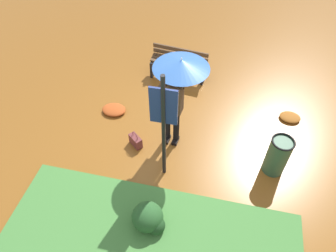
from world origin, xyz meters
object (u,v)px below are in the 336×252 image
person_with_umbrella (177,82)px  handbag (136,141)px  trash_bin (278,156)px  park_bench (179,63)px  info_sign_post (163,118)px

person_with_umbrella → handbag: bearing=-158.3°
handbag → trash_bin: size_ratio=0.44×
park_bench → trash_bin: bearing=-46.0°
person_with_umbrella → info_sign_post: 0.82m
info_sign_post → park_bench: (-0.30, 2.90, -1.04)m
info_sign_post → person_with_umbrella: bearing=86.3°
trash_bin → info_sign_post: bearing=-165.9°
info_sign_post → handbag: (-0.71, 0.51, -1.32)m
person_with_umbrella → info_sign_post: info_sign_post is taller
person_with_umbrella → trash_bin: person_with_umbrella is taller
person_with_umbrella → park_bench: 2.41m
handbag → park_bench: bearing=80.2°
trash_bin → person_with_umbrella: bearing=171.1°
info_sign_post → park_bench: bearing=95.9°
person_with_umbrella → info_sign_post: size_ratio=0.89×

